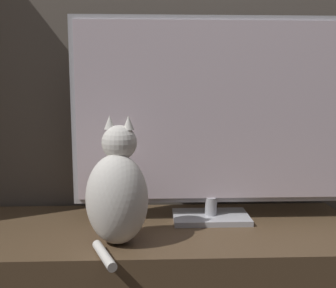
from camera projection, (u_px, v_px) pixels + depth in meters
The scene contains 4 objects.
wall_back at pixel (164, 2), 1.60m from camera, with size 4.80×0.05×2.60m.
tv_stand at pixel (167, 287), 1.44m from camera, with size 1.39×0.54×0.46m.
tv at pixel (212, 116), 1.43m from camera, with size 1.02×0.17×0.75m.
cat at pixel (118, 193), 1.25m from camera, with size 0.23×0.32×0.41m.
Camera 1 is at (-0.05, -0.44, 0.96)m, focal length 42.00 mm.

